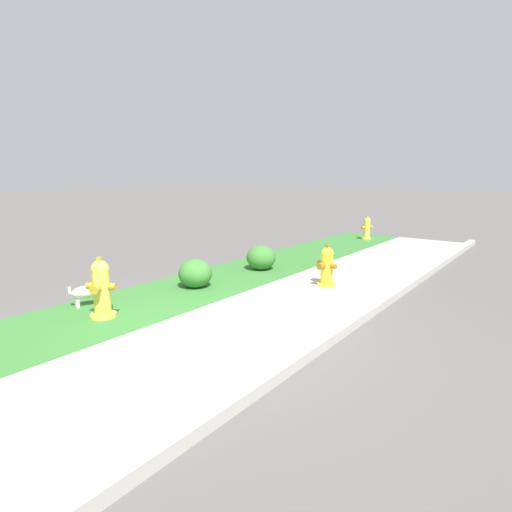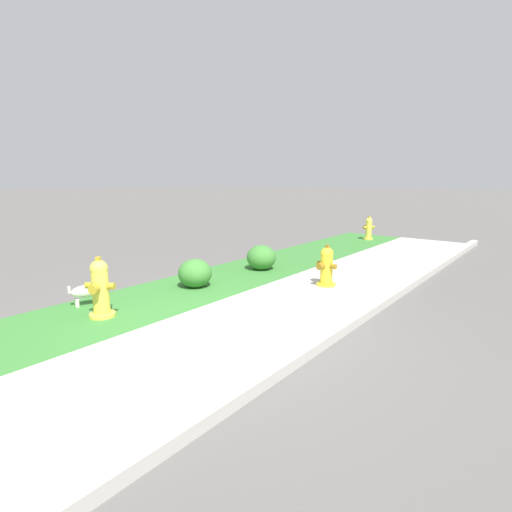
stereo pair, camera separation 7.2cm
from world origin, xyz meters
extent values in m
plane|color=#5B5956|center=(0.00, 0.00, 0.00)|extent=(120.00, 120.00, 0.00)
cube|color=#BCB7AD|center=(0.00, 0.00, 0.01)|extent=(18.00, 1.94, 0.01)
cube|color=#387A33|center=(0.00, 1.84, 0.00)|extent=(18.00, 1.75, 0.01)
cube|color=#BCB7AD|center=(0.00, -1.05, 0.06)|extent=(18.00, 0.16, 0.12)
cylinder|color=yellow|center=(7.98, 1.61, 0.03)|extent=(0.28, 0.28, 0.05)
cylinder|color=yellow|center=(7.98, 1.61, 0.31)|extent=(0.18, 0.18, 0.52)
sphere|color=yellow|center=(7.98, 1.61, 0.57)|extent=(0.19, 0.19, 0.19)
cube|color=#B29323|center=(7.98, 1.61, 0.68)|extent=(0.08, 0.08, 0.06)
cylinder|color=#B29323|center=(7.87, 1.69, 0.37)|extent=(0.13, 0.13, 0.09)
cylinder|color=#B29323|center=(8.08, 1.53, 0.37)|extent=(0.13, 0.13, 0.09)
cylinder|color=#B29323|center=(8.06, 1.72, 0.37)|extent=(0.16, 0.15, 0.12)
cylinder|color=yellow|center=(-0.61, 1.74, 0.03)|extent=(0.34, 0.34, 0.05)
cylinder|color=yellow|center=(-0.61, 1.74, 0.36)|extent=(0.22, 0.22, 0.61)
sphere|color=yellow|center=(-0.61, 1.74, 0.66)|extent=(0.23, 0.23, 0.23)
cube|color=#B29323|center=(-0.61, 1.74, 0.80)|extent=(0.08, 0.08, 0.06)
cylinder|color=#B29323|center=(-0.53, 1.61, 0.43)|extent=(0.12, 0.12, 0.09)
cylinder|color=#B29323|center=(-0.69, 1.87, 0.43)|extent=(0.12, 0.12, 0.09)
cylinder|color=#B29323|center=(-0.75, 1.66, 0.43)|extent=(0.15, 0.15, 0.12)
cylinder|color=yellow|center=(2.63, 0.12, 0.03)|extent=(0.32, 0.32, 0.05)
cylinder|color=yellow|center=(2.63, 0.12, 0.31)|extent=(0.21, 0.21, 0.52)
sphere|color=yellow|center=(2.63, 0.12, 0.57)|extent=(0.22, 0.22, 0.22)
cube|color=olive|center=(2.63, 0.12, 0.69)|extent=(0.07, 0.07, 0.06)
cylinder|color=olive|center=(2.60, -0.03, 0.37)|extent=(0.11, 0.11, 0.09)
cylinder|color=olive|center=(2.66, 0.26, 0.37)|extent=(0.11, 0.11, 0.09)
cylinder|color=olive|center=(2.48, 0.15, 0.37)|extent=(0.12, 0.14, 0.12)
ellipsoid|color=silver|center=(-0.49, 2.36, 0.21)|extent=(0.43, 0.31, 0.18)
sphere|color=silver|center=(-0.27, 2.28, 0.24)|extent=(0.15, 0.15, 0.15)
sphere|color=black|center=(-0.20, 2.25, 0.24)|extent=(0.03, 0.03, 0.03)
cone|color=silver|center=(-0.25, 2.31, 0.34)|extent=(0.07, 0.07, 0.07)
cone|color=silver|center=(-0.28, 2.24, 0.34)|extent=(0.07, 0.07, 0.07)
cylinder|color=silver|center=(-0.36, 2.37, 0.06)|extent=(0.05, 0.05, 0.12)
cylinder|color=silver|center=(-0.39, 2.27, 0.06)|extent=(0.05, 0.05, 0.12)
cylinder|color=silver|center=(-0.59, 2.46, 0.06)|extent=(0.05, 0.05, 0.12)
cylinder|color=silver|center=(-0.63, 2.36, 0.06)|extent=(0.05, 0.05, 0.12)
cylinder|color=silver|center=(-0.69, 2.44, 0.27)|extent=(0.04, 0.04, 0.10)
ellipsoid|color=#3D7F33|center=(1.18, 1.84, 0.24)|extent=(0.57, 0.57, 0.49)
ellipsoid|color=#3D7F33|center=(2.92, 1.75, 0.25)|extent=(0.59, 0.59, 0.50)
camera|label=1|loc=(-3.39, -3.00, 1.86)|focal=28.00mm
camera|label=2|loc=(-3.34, -3.06, 1.86)|focal=28.00mm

